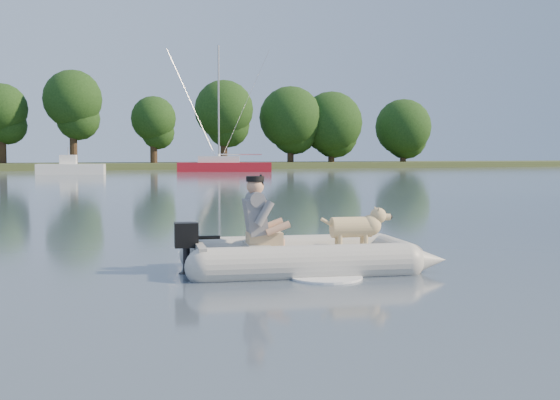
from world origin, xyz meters
name	(u,v)px	position (x,y,z in m)	size (l,w,h in m)	color
water	(327,269)	(0.00, 0.00, 0.00)	(160.00, 160.00, 0.00)	slate
shore_bank	(31,167)	(0.00, 62.00, 0.25)	(160.00, 12.00, 0.70)	#47512D
treeline	(94,114)	(5.75, 61.07, 5.30)	(84.66, 7.35, 9.27)	#332316
dinghy	(307,227)	(-0.24, 0.05, 0.52)	(4.23, 3.04, 1.23)	#A5A5A0
man	(257,214)	(-0.84, 0.22, 0.69)	(0.64, 0.55, 0.95)	slate
dog	(351,231)	(0.32, -0.02, 0.46)	(0.82, 0.29, 0.55)	tan
outboard_motor	(186,250)	(-1.68, 0.35, 0.27)	(0.37, 0.26, 0.69)	black
motorboat	(71,161)	(1.71, 43.94, 0.93)	(4.82, 1.85, 2.04)	white
sailboat	(224,166)	(14.21, 47.43, 0.46)	(7.96, 4.77, 10.50)	red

